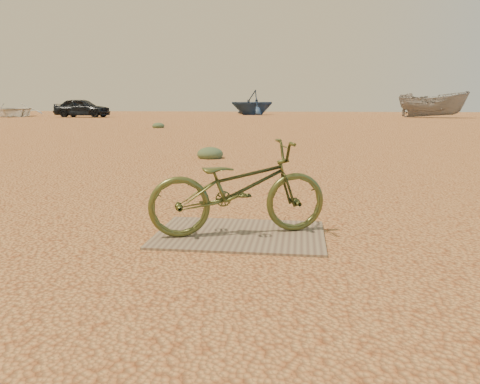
# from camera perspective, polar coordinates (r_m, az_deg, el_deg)

# --- Properties ---
(ground) EXTENTS (120.00, 120.00, 0.00)m
(ground) POSITION_cam_1_polar(r_m,az_deg,el_deg) (4.90, 4.52, -3.74)
(ground) COLOR tan
(ground) RESTS_ON ground
(plywood_board) EXTENTS (1.57, 1.10, 0.02)m
(plywood_board) POSITION_cam_1_polar(r_m,az_deg,el_deg) (4.42, 0.00, -5.19)
(plywood_board) COLOR #807056
(plywood_board) RESTS_ON ground
(bicycle) EXTENTS (1.75, 1.09, 0.87)m
(bicycle) POSITION_cam_1_polar(r_m,az_deg,el_deg) (4.31, -0.20, 0.51)
(bicycle) COLOR #495125
(bicycle) RESTS_ON plywood_board
(car) EXTENTS (4.66, 1.97, 1.57)m
(car) POSITION_cam_1_polar(r_m,az_deg,el_deg) (42.41, -18.69, 9.70)
(car) COLOR black
(car) RESTS_ON ground
(boat_near_left) EXTENTS (5.55, 6.64, 1.18)m
(boat_near_left) POSITION_cam_1_polar(r_m,az_deg,el_deg) (46.35, -25.94, 9.00)
(boat_near_left) COLOR silver
(boat_near_left) RESTS_ON ground
(boat_far_left) EXTENTS (6.24, 6.12, 2.49)m
(boat_far_left) POSITION_cam_1_polar(r_m,az_deg,el_deg) (47.89, 1.52, 10.88)
(boat_far_left) COLOR navy
(boat_far_left) RESTS_ON ground
(boat_mid_right) EXTENTS (5.80, 4.18, 2.11)m
(boat_mid_right) POSITION_cam_1_polar(r_m,az_deg,el_deg) (41.93, 22.39, 9.82)
(boat_mid_right) COLOR gray
(boat_mid_right) RESTS_ON ground
(kale_a) EXTENTS (0.59, 0.59, 0.32)m
(kale_a) POSITION_cam_1_polar(r_m,az_deg,el_deg) (10.57, -3.66, 4.15)
(kale_a) COLOR #4E5F40
(kale_a) RESTS_ON ground
(kale_c) EXTENTS (0.60, 0.60, 0.33)m
(kale_c) POSITION_cam_1_polar(r_m,az_deg,el_deg) (23.59, -9.92, 7.71)
(kale_c) COLOR #4E5F40
(kale_c) RESTS_ON ground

